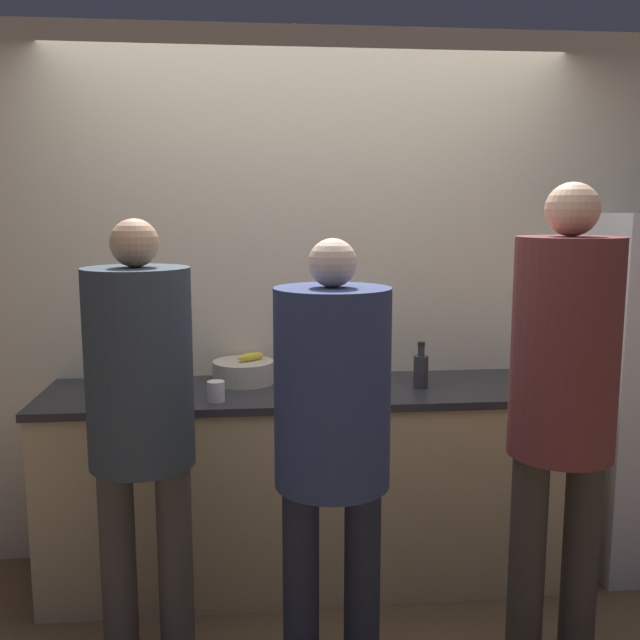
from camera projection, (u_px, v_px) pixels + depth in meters
ground_plane at (323, 615)px, 3.09m from camera, size 14.00×14.00×0.00m
wall_back at (309, 298)px, 3.56m from camera, size 5.20×0.06×2.60m
counter at (315, 482)px, 3.38m from camera, size 2.48×0.67×0.92m
person_left at (141, 405)px, 2.57m from camera, size 0.38×0.38×1.71m
person_center at (332, 423)px, 2.46m from camera, size 0.40×0.40×1.65m
person_right at (563, 391)px, 2.49m from camera, size 0.37×0.37×1.83m
fruit_bowl at (244, 372)px, 3.38m from camera, size 0.29×0.29×0.15m
utensil_crock at (148, 366)px, 3.40m from camera, size 0.12×0.12×0.27m
bottle_dark at (421, 370)px, 3.29m from camera, size 0.07×0.07×0.21m
cup_white at (216, 391)px, 3.06m from camera, size 0.08×0.08×0.09m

